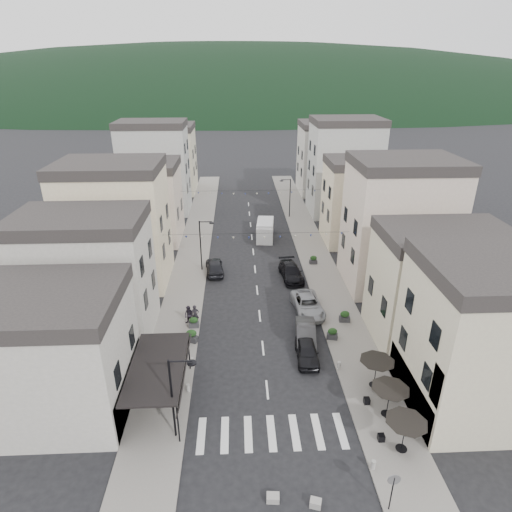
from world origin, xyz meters
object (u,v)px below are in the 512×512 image
at_px(parked_car_d, 291,272).
at_px(parked_car_e, 215,266).
at_px(parked_car_c, 308,305).
at_px(pedestrian_a, 195,315).
at_px(parked_car_a, 307,351).
at_px(delivery_van, 265,229).
at_px(parked_car_b, 306,334).
at_px(pedestrian_b, 189,315).

height_order(parked_car_d, parked_car_e, parked_car_e).
distance_m(parked_car_c, pedestrian_a, 10.64).
bearing_deg(parked_car_c, parked_car_a, -103.50).
height_order(parked_car_c, delivery_van, delivery_van).
xyz_separation_m(delivery_van, pedestrian_a, (-7.67, -20.88, -0.19)).
bearing_deg(parked_car_a, parked_car_c, 82.50).
distance_m(parked_car_b, parked_car_d, 11.76).
xyz_separation_m(parked_car_e, pedestrian_b, (-1.85, -10.56, 0.24)).
xyz_separation_m(parked_car_a, pedestrian_b, (-9.88, 5.31, 0.32)).
distance_m(parked_car_a, parked_car_b, 2.41).
bearing_deg(parked_car_a, pedestrian_b, 153.63).
distance_m(parked_car_c, parked_car_d, 7.09).
bearing_deg(pedestrian_b, pedestrian_a, 29.45).
height_order(parked_car_d, delivery_van, delivery_van).
bearing_deg(delivery_van, parked_car_c, -75.64).
bearing_deg(parked_car_b, parked_car_e, 127.11).
distance_m(parked_car_b, parked_car_c, 4.80).
bearing_deg(parked_car_b, delivery_van, 100.09).
height_order(parked_car_a, parked_car_b, parked_car_b).
height_order(parked_car_a, pedestrian_b, pedestrian_b).
relative_size(parked_car_a, delivery_van, 0.76).
bearing_deg(pedestrian_a, parked_car_d, 31.72).
height_order(parked_car_e, pedestrian_a, pedestrian_a).
xyz_separation_m(parked_car_b, pedestrian_b, (-10.14, 2.91, 0.28)).
height_order(parked_car_e, pedestrian_b, pedestrian_b).
height_order(parked_car_a, delivery_van, delivery_van).
bearing_deg(pedestrian_a, parked_car_a, -40.19).
bearing_deg(pedestrian_b, parked_car_c, 41.40).
xyz_separation_m(parked_car_a, pedestrian_a, (-9.30, 5.28, 0.35)).
xyz_separation_m(delivery_van, pedestrian_b, (-8.24, -20.85, -0.23)).
distance_m(parked_car_d, parked_car_e, 8.64).
bearing_deg(parked_car_b, parked_car_c, 84.55).
relative_size(parked_car_a, parked_car_c, 0.77).
height_order(pedestrian_a, pedestrian_b, pedestrian_a).
relative_size(parked_car_b, parked_car_e, 0.99).
height_order(parked_car_b, pedestrian_b, pedestrian_b).
relative_size(parked_car_a, parked_car_d, 0.81).
bearing_deg(parked_car_c, pedestrian_b, -174.90).
distance_m(parked_car_e, pedestrian_a, 10.67).
height_order(parked_car_b, parked_car_c, same).
distance_m(parked_car_e, delivery_van, 12.12).
relative_size(parked_car_d, delivery_van, 0.94).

